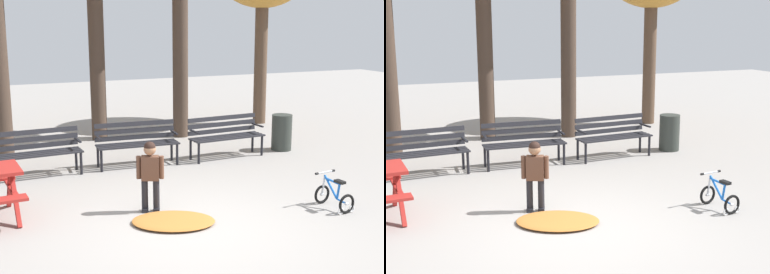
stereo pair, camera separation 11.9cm
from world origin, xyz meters
TOP-DOWN VIEW (x-y plane):
  - ground at (0.00, 0.00)m, footprint 36.00×36.00m
  - park_bench_far_left at (-1.57, 3.46)m, footprint 1.62×0.55m
  - park_bench_left at (0.34, 3.48)m, footprint 1.62×0.55m
  - park_bench_right at (2.23, 3.39)m, footprint 1.63×0.56m
  - child_standing at (-0.26, 0.88)m, footprint 0.39×0.25m
  - kids_bicycle at (2.36, -0.09)m, footprint 0.42×0.59m
  - leaf_pile at (-0.12, 0.30)m, footprint 1.41×1.22m
  - trash_bin at (3.65, 3.45)m, footprint 0.44×0.44m

SIDE VIEW (x-z plane):
  - ground at x=0.00m, z-range 0.00..0.00m
  - leaf_pile at x=-0.12m, z-range 0.00..0.07m
  - kids_bicycle at x=2.36m, z-range -0.07..0.47m
  - trash_bin at x=3.65m, z-range 0.00..0.78m
  - park_bench_far_left at x=-1.57m, z-range 0.08..0.94m
  - park_bench_left at x=0.34m, z-range 0.08..0.94m
  - park_bench_right at x=2.23m, z-range 0.08..0.94m
  - child_standing at x=-0.26m, z-range 0.10..1.17m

